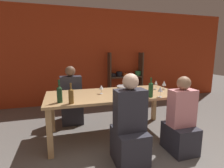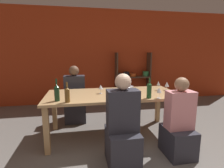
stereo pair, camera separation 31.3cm
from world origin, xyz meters
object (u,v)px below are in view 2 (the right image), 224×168
at_px(shelf_unit, 132,84).
at_px(wine_glass_white_a, 101,87).
at_px(dining_table, 113,98).
at_px(wine_bottle_amber, 149,90).
at_px(mixing_bowl, 125,88).
at_px(wine_bottle_green, 67,94).
at_px(person_far_a, 75,101).
at_px(person_near_a, 122,132).
at_px(wine_glass_red_a, 158,84).
at_px(wine_glass_red_c, 127,83).
at_px(wine_bottle_dark, 57,92).
at_px(person_near_b, 179,128).
at_px(wine_glass_empty_a, 159,90).
at_px(wine_glass_red_b, 167,84).
at_px(wine_glass_white_b, 139,92).

distance_m(shelf_unit, wine_glass_white_a, 2.36).
bearing_deg(dining_table, wine_bottle_amber, -39.72).
height_order(dining_table, mixing_bowl, mixing_bowl).
relative_size(wine_bottle_green, person_far_a, 0.24).
xyz_separation_m(shelf_unit, person_near_a, (-1.03, -2.89, -0.09)).
height_order(dining_table, person_near_a, person_near_a).
xyz_separation_m(wine_glass_white_a, wine_glass_red_a, (1.11, 0.08, 0.01)).
relative_size(wine_bottle_amber, wine_glass_red_c, 2.04).
bearing_deg(wine_bottle_dark, wine_glass_red_c, 29.55).
relative_size(person_near_a, person_far_a, 1.02).
bearing_deg(person_near_a, wine_bottle_dark, 148.09).
relative_size(wine_glass_white_a, person_near_b, 0.13).
relative_size(shelf_unit, person_far_a, 1.23).
relative_size(wine_bottle_dark, wine_glass_red_c, 2.13).
bearing_deg(wine_glass_empty_a, wine_glass_red_b, 52.22).
xyz_separation_m(wine_glass_red_b, person_near_a, (-1.09, -0.92, -0.44)).
bearing_deg(wine_glass_white_b, wine_bottle_amber, -7.01).
bearing_deg(dining_table, person_near_b, -44.97).
bearing_deg(dining_table, shelf_unit, 64.06).
bearing_deg(wine_glass_empty_a, wine_glass_white_b, 168.68).
bearing_deg(mixing_bowl, person_near_b, -60.49).
xyz_separation_m(wine_glass_white_b, person_near_a, (-0.38, -0.46, -0.42)).
xyz_separation_m(wine_glass_red_a, person_near_b, (-0.10, -0.91, -0.47)).
bearing_deg(wine_glass_white_b, wine_bottle_green, -178.62).
relative_size(mixing_bowl, person_far_a, 0.25).
height_order(wine_bottle_dark, wine_bottle_amber, wine_bottle_dark).
bearing_deg(wine_bottle_amber, wine_glass_white_a, 147.67).
distance_m(wine_glass_white_a, person_near_b, 1.39).
distance_m(shelf_unit, wine_glass_red_c, 1.79).
xyz_separation_m(shelf_unit, mixing_bowl, (-0.73, -1.89, 0.28)).
bearing_deg(wine_glass_red_c, wine_bottle_green, -143.55).
height_order(wine_glass_red_c, person_near_b, person_near_b).
bearing_deg(person_far_a, wine_glass_white_a, 120.03).
relative_size(wine_bottle_dark, person_near_b, 0.29).
bearing_deg(wine_bottle_amber, person_near_b, -51.83).
xyz_separation_m(wine_glass_red_b, person_near_b, (-0.25, -0.87, -0.46)).
relative_size(wine_bottle_dark, wine_glass_red_a, 1.93).
distance_m(wine_bottle_amber, wine_glass_red_a, 0.66).
bearing_deg(wine_bottle_amber, wine_glass_red_b, 40.84).
bearing_deg(wine_glass_empty_a, wine_bottle_green, 178.51).
relative_size(wine_glass_empty_a, person_near_b, 0.15).
height_order(wine_glass_red_b, person_far_a, person_far_a).
bearing_deg(wine_bottle_amber, wine_glass_empty_a, -15.83).
xyz_separation_m(shelf_unit, dining_table, (-0.99, -2.04, 0.14)).
relative_size(dining_table, wine_bottle_amber, 7.20).
bearing_deg(wine_glass_red_c, person_near_b, -69.63).
relative_size(dining_table, mixing_bowl, 7.58).
relative_size(wine_bottle_dark, wine_glass_empty_a, 1.94).
bearing_deg(wine_bottle_green, person_near_b, -13.82).
distance_m(wine_bottle_amber, person_near_b, 0.69).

